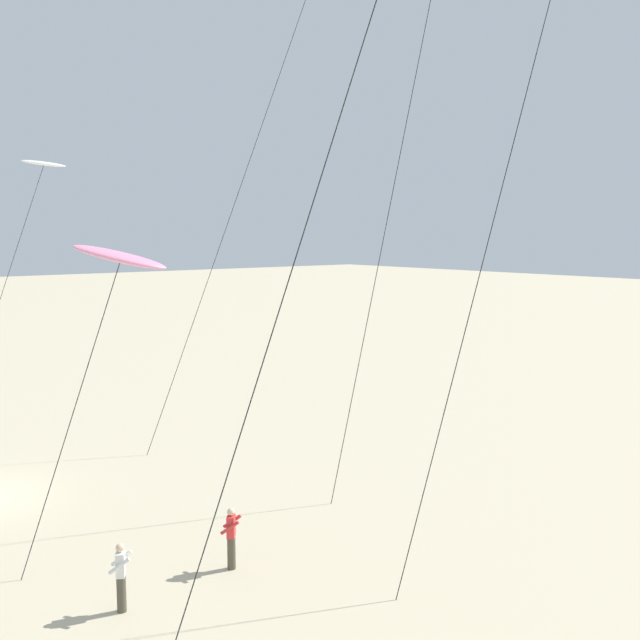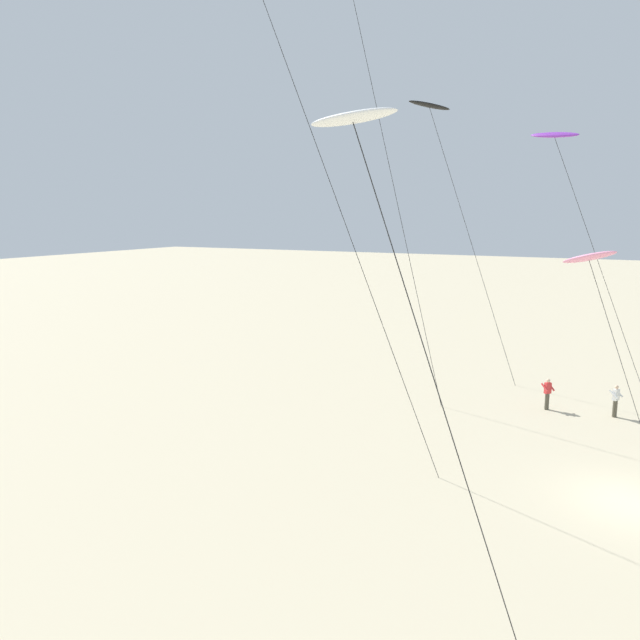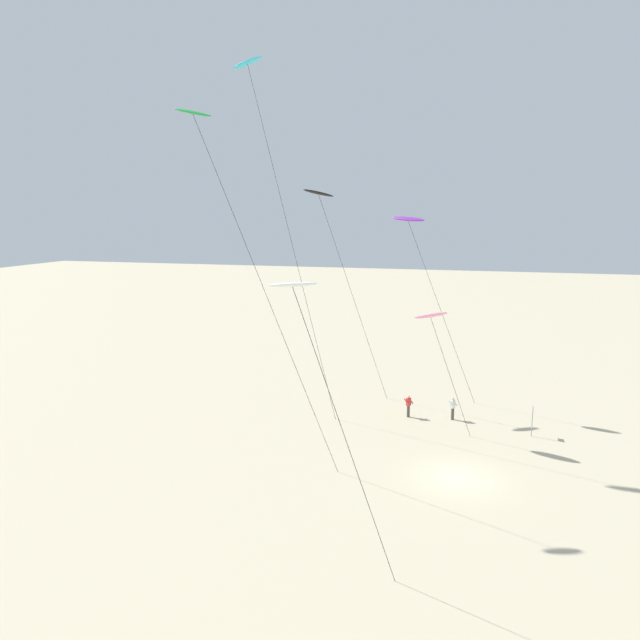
{
  "view_description": "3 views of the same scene",
  "coord_description": "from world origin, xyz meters",
  "views": [
    {
      "loc": [
        25.82,
        -5.91,
        8.89
      ],
      "look_at": [
        5.05,
        10.81,
        5.73
      ],
      "focal_mm": 41.59,
      "sensor_mm": 36.0,
      "label": 1
    },
    {
      "loc": [
        -22.86,
        0.96,
        10.12
      ],
      "look_at": [
        1.09,
        13.03,
        5.43
      ],
      "focal_mm": 33.89,
      "sensor_mm": 36.0,
      "label": 2
    },
    {
      "loc": [
        -32.9,
        -0.95,
        14.93
      ],
      "look_at": [
        3.2,
        9.05,
        8.23
      ],
      "focal_mm": 33.42,
      "sensor_mm": 36.0,
      "label": 3
    }
  ],
  "objects": [
    {
      "name": "kite_black",
      "position": [
        13.79,
        12.01,
        16.27
      ],
      "size": [
        1.43,
        7.15,
        16.99
      ],
      "color": "black",
      "rests_on": "ground"
    },
    {
      "name": "kite_white",
      "position": [
        -10.55,
        6.31,
        11.96
      ],
      "size": [
        0.73,
        5.46,
        12.39
      ],
      "color": "white",
      "rests_on": "ground"
    },
    {
      "name": "kite_green",
      "position": [
        -0.87,
        15.21,
        20.09
      ],
      "size": [
        0.94,
        9.79,
        20.98
      ],
      "color": "green",
      "rests_on": "ground"
    },
    {
      "name": "kite_flyer_nearest",
      "position": [
        10.01,
        0.81,
        0.89
      ],
      "size": [
        0.71,
        0.7,
        1.67
      ],
      "color": "#4C4738",
      "rests_on": "ground"
    },
    {
      "name": "kite_flyer_middle",
      "position": [
        9.73,
        4.02,
        0.89
      ],
      "size": [
        0.73,
        0.73,
        1.67
      ],
      "color": "#4C4738",
      "rests_on": "ground"
    },
    {
      "name": "kite_pink",
      "position": [
        6.95,
        2.38,
        8.18
      ],
      "size": [
        1.69,
        4.26,
        8.73
      ],
      "color": "pink",
      "rests_on": "ground"
    },
    {
      "name": "marker_flag",
      "position": [
        8.17,
        -4.56,
        1.49
      ],
      "size": [
        0.56,
        0.05,
        2.1
      ],
      "color": "gray",
      "rests_on": "ground"
    },
    {
      "name": "kite_cyan",
      "position": [
        7.86,
        15.35,
        24.42
      ],
      "size": [
        0.63,
        7.56,
        25.73
      ],
      "color": "#33BFE0",
      "rests_on": "ground"
    },
    {
      "name": "kite_purple",
      "position": [
        14.51,
        4.97,
        14.4
      ],
      "size": [
        1.49,
        7.16,
        14.88
      ],
      "color": "purple",
      "rests_on": "ground"
    },
    {
      "name": "ground_plane",
      "position": [
        0.0,
        0.0,
        0.0
      ],
      "size": [
        260.0,
        260.0,
        0.0
      ],
      "primitive_type": "plane",
      "color": "beige"
    }
  ]
}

